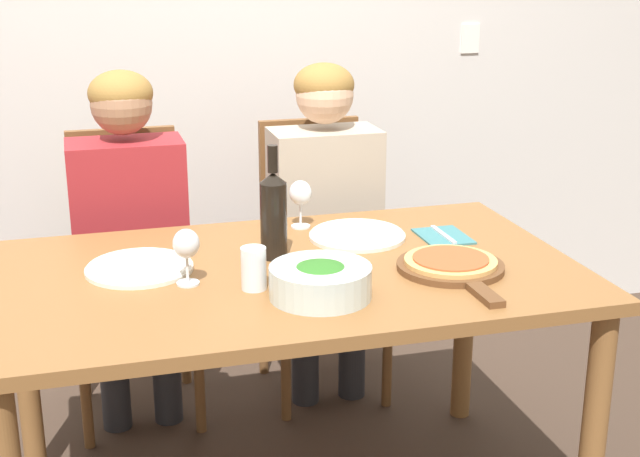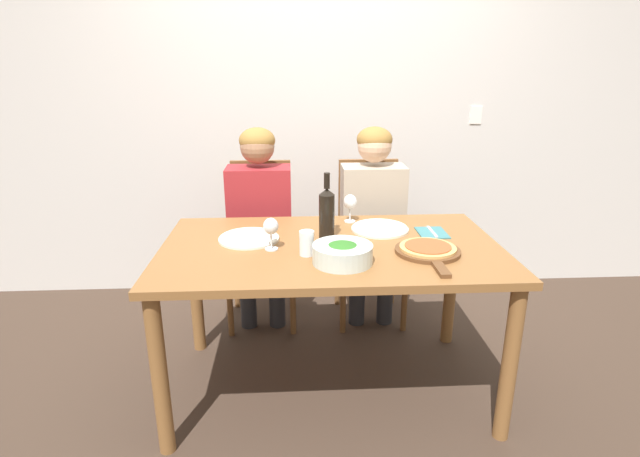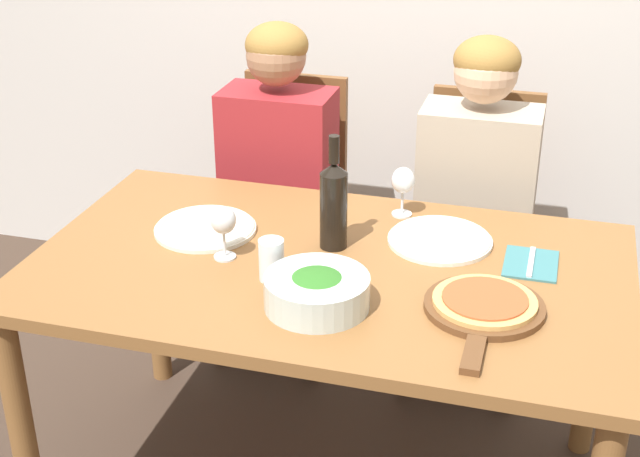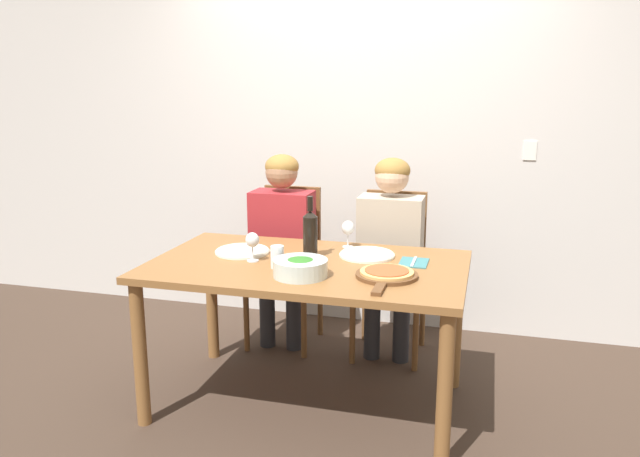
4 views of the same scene
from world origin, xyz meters
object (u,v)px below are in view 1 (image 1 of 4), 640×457
object	(u,v)px
person_man	(326,203)
chair_right	(317,249)
person_woman	(129,218)
wine_glass_left	(186,246)
wine_bottle	(274,213)
dinner_plate_right	(357,235)
water_tumbler	(254,268)
pizza_on_board	(452,265)
dinner_plate_left	(139,267)
fork_on_napkin	(443,236)
broccoli_bowl	(320,281)
wine_glass_right	(300,195)
chair_left	(131,266)

from	to	relation	value
person_man	chair_right	bearing A→B (deg)	90.00
person_woman	wine_glass_left	size ratio (longest dim) A/B	8.22
person_man	wine_bottle	world-z (taller)	person_man
person_woman	dinner_plate_right	xyz separation A→B (m)	(0.64, -0.49, 0.04)
wine_bottle	water_tumbler	xyz separation A→B (m)	(-0.10, -0.22, -0.08)
person_man	pizza_on_board	bearing A→B (deg)	-82.03
pizza_on_board	dinner_plate_left	bearing A→B (deg)	164.35
dinner_plate_right	fork_on_napkin	distance (m)	0.26
fork_on_napkin	wine_bottle	bearing A→B (deg)	-175.81
broccoli_bowl	wine_glass_right	xyz separation A→B (m)	(0.10, 0.58, 0.06)
dinner_plate_left	water_tumbler	world-z (taller)	water_tumbler
chair_left	broccoli_bowl	size ratio (longest dim) A/B	3.91
dinner_plate_left	wine_glass_right	bearing A→B (deg)	26.61
wine_glass_right	fork_on_napkin	size ratio (longest dim) A/B	0.84
dinner_plate_right	wine_glass_right	bearing A→B (deg)	132.53
wine_bottle	fork_on_napkin	xyz separation A→B (m)	(0.53, 0.04, -0.13)
wine_glass_left	water_tumbler	distance (m)	0.18
chair_right	water_tumbler	world-z (taller)	chair_right
wine_bottle	dinner_plate_right	bearing A→B (deg)	20.17
dinner_plate_right	person_woman	bearing A→B (deg)	142.55
person_man	wine_glass_left	xyz separation A→B (m)	(-0.59, -0.74, 0.13)
chair_right	wine_glass_left	size ratio (longest dim) A/B	6.69
chair_left	water_tumbler	distance (m)	1.02
pizza_on_board	wine_bottle	bearing A→B (deg)	151.76
wine_bottle	pizza_on_board	xyz separation A→B (m)	(0.44, -0.24, -0.12)
chair_left	wine_glass_right	size ratio (longest dim) A/B	6.69
pizza_on_board	wine_glass_left	distance (m)	0.72
water_tumbler	person_man	bearing A→B (deg)	62.41
person_man	wine_bottle	distance (m)	0.70
water_tumbler	broccoli_bowl	bearing A→B (deg)	-33.77
dinner_plate_right	person_man	bearing A→B (deg)	84.98
dinner_plate_left	water_tumbler	bearing A→B (deg)	-38.21
chair_right	fork_on_napkin	distance (m)	0.75
pizza_on_board	fork_on_napkin	world-z (taller)	pizza_on_board
wine_bottle	water_tumbler	size ratio (longest dim) A/B	2.91
broccoli_bowl	water_tumbler	xyz separation A→B (m)	(-0.15, 0.10, 0.01)
water_tumbler	fork_on_napkin	distance (m)	0.69
wine_bottle	wine_glass_left	bearing A→B (deg)	-151.14
person_man	dinner_plate_left	distance (m)	0.93
wine_bottle	wine_glass_left	distance (m)	0.30
broccoli_bowl	fork_on_napkin	distance (m)	0.61
broccoli_bowl	pizza_on_board	size ratio (longest dim) A/B	0.60
wine_glass_right	fork_on_napkin	bearing A→B (deg)	-28.69
person_woman	broccoli_bowl	world-z (taller)	person_woman
broccoli_bowl	fork_on_napkin	bearing A→B (deg)	36.51
person_woman	water_tumbler	xyz separation A→B (m)	(0.26, -0.82, 0.08)
chair_left	wine_glass_right	distance (m)	0.77
chair_left	chair_right	size ratio (longest dim) A/B	1.00
wine_glass_right	water_tumbler	bearing A→B (deg)	-117.42
wine_bottle	dinner_plate_right	size ratio (longest dim) A/B	1.11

